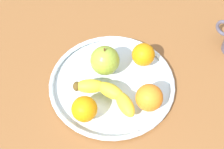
{
  "coord_description": "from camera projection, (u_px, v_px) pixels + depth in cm",
  "views": [
    {
      "loc": [
        -32.24,
        35.31,
        69.64
      ],
      "look_at": [
        0.0,
        0.0,
        4.8
      ],
      "focal_mm": 51.3,
      "sensor_mm": 36.0,
      "label": 1
    }
  ],
  "objects": [
    {
      "name": "ground_plane",
      "position": [
        112.0,
        89.0,
        0.86
      ],
      "size": [
        142.56,
        142.56,
        4.0
      ],
      "primitive_type": "cube",
      "color": "brown"
    },
    {
      "name": "fruit_bowl",
      "position": [
        112.0,
        83.0,
        0.84
      ],
      "size": [
        32.91,
        32.91,
        1.8
      ],
      "color": "silver",
      "rests_on": "ground_plane"
    },
    {
      "name": "banana",
      "position": [
        107.0,
        93.0,
        0.79
      ],
      "size": [
        18.08,
        8.83,
        3.52
      ],
      "rotation": [
        0.0,
        0.0,
        0.19
      ],
      "color": "gold",
      "rests_on": "fruit_bowl"
    },
    {
      "name": "apple",
      "position": [
        105.0,
        60.0,
        0.82
      ],
      "size": [
        7.65,
        7.65,
        8.45
      ],
      "color": "#8DA833",
      "rests_on": "fruit_bowl"
    },
    {
      "name": "orange_front_left",
      "position": [
        143.0,
        55.0,
        0.84
      ],
      "size": [
        6.15,
        6.15,
        6.15
      ],
      "primitive_type": "sphere",
      "color": "orange",
      "rests_on": "fruit_bowl"
    },
    {
      "name": "orange_center",
      "position": [
        149.0,
        98.0,
        0.76
      ],
      "size": [
        6.66,
        6.66,
        6.66
      ],
      "primitive_type": "sphere",
      "color": "orange",
      "rests_on": "fruit_bowl"
    },
    {
      "name": "orange_back_right",
      "position": [
        84.0,
        109.0,
        0.75
      ],
      "size": [
        6.16,
        6.16,
        6.16
      ],
      "primitive_type": "sphere",
      "color": "orange",
      "rests_on": "fruit_bowl"
    }
  ]
}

